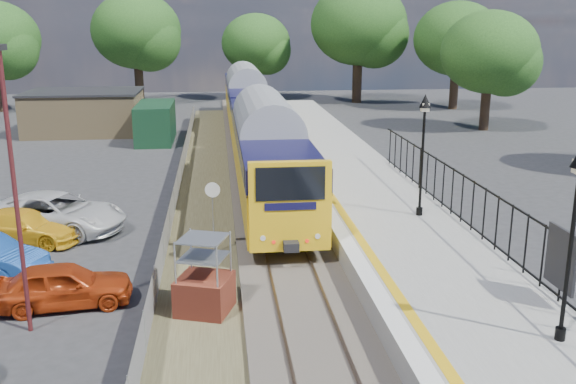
{
  "coord_description": "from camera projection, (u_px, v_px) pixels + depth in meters",
  "views": [
    {
      "loc": [
        -2.27,
        -16.72,
        8.05
      ],
      "look_at": [
        0.24,
        5.84,
        2.0
      ],
      "focal_mm": 40.0,
      "sensor_mm": 36.0,
      "label": 1
    }
  ],
  "objects": [
    {
      "name": "car_red",
      "position": [
        63.0,
        285.0,
        18.55
      ],
      "size": [
        4.06,
        2.05,
        1.33
      ],
      "primitive_type": "imported",
      "rotation": [
        0.0,
        0.0,
        1.7
      ],
      "color": "#AD3610",
      "rests_on": "ground"
    },
    {
      "name": "victorian_lamp_north",
      "position": [
        424.0,
        127.0,
        23.59
      ],
      "size": [
        0.44,
        0.44,
        4.6
      ],
      "color": "black",
      "rests_on": "platform"
    },
    {
      "name": "car_white",
      "position": [
        57.0,
        213.0,
        25.18
      ],
      "size": [
        6.07,
        4.41,
        1.53
      ],
      "primitive_type": "imported",
      "rotation": [
        0.0,
        0.0,
        1.19
      ],
      "color": "silver",
      "rests_on": "ground"
    },
    {
      "name": "wire_fence",
      "position": [
        177.0,
        190.0,
        29.29
      ],
      "size": [
        0.06,
        52.0,
        1.2
      ],
      "color": "#999EA3",
      "rests_on": "ground"
    },
    {
      "name": "track_bed",
      "position": [
        262.0,
        212.0,
        27.59
      ],
      "size": [
        5.9,
        80.0,
        0.29
      ],
      "color": "#473F38",
      "rests_on": "ground"
    },
    {
      "name": "platform_edge",
      "position": [
        328.0,
        203.0,
        26.05
      ],
      "size": [
        0.9,
        70.0,
        0.01
      ],
      "color": "silver",
      "rests_on": "platform"
    },
    {
      "name": "palisade_fence",
      "position": [
        494.0,
        220.0,
        20.75
      ],
      "size": [
        0.12,
        26.0,
        2.0
      ],
      "color": "black",
      "rests_on": "platform"
    },
    {
      "name": "ground",
      "position": [
        302.0,
        312.0,
        18.37
      ],
      "size": [
        120.0,
        120.0,
        0.0
      ],
      "primitive_type": "plane",
      "color": "#2D2D30",
      "rests_on": "ground"
    },
    {
      "name": "tree_line",
      "position": [
        256.0,
        38.0,
        57.15
      ],
      "size": [
        56.8,
        43.8,
        11.88
      ],
      "color": "#332319",
      "rests_on": "ground"
    },
    {
      "name": "car_yellow",
      "position": [
        24.0,
        227.0,
        23.93
      ],
      "size": [
        4.62,
        2.85,
        1.25
      ],
      "primitive_type": "imported",
      "rotation": [
        0.0,
        0.0,
        1.3
      ],
      "color": "yellow",
      "rests_on": "ground"
    },
    {
      "name": "victorian_lamp_south",
      "position": [
        576.0,
        199.0,
        14.01
      ],
      "size": [
        0.44,
        0.44,
        4.6
      ],
      "color": "black",
      "rests_on": "platform"
    },
    {
      "name": "platform",
      "position": [
        378.0,
        212.0,
        26.39
      ],
      "size": [
        5.0,
        70.0,
        0.9
      ],
      "primitive_type": "cube",
      "color": "gray",
      "rests_on": "ground"
    },
    {
      "name": "brick_plinth",
      "position": [
        204.0,
        277.0,
        18.03
      ],
      "size": [
        1.8,
        1.8,
        2.29
      ],
      "rotation": [
        0.0,
        0.0,
        -0.33
      ],
      "color": "#953726",
      "rests_on": "ground"
    },
    {
      "name": "carpark_lamp",
      "position": [
        13.0,
        177.0,
        16.16
      ],
      "size": [
        0.25,
        0.5,
        7.53
      ],
      "color": "#521B1D",
      "rests_on": "ground"
    },
    {
      "name": "speed_sign",
      "position": [
        213.0,
        206.0,
        22.43
      ],
      "size": [
        0.53,
        0.14,
        2.66
      ],
      "rotation": [
        0.0,
        0.0,
        -0.17
      ],
      "color": "#999EA3",
      "rests_on": "ground"
    },
    {
      "name": "outbuilding",
      "position": [
        98.0,
        114.0,
        46.78
      ],
      "size": [
        10.8,
        10.1,
        3.12
      ],
      "color": "#9C8258",
      "rests_on": "ground"
    },
    {
      "name": "train",
      "position": [
        253.0,
        115.0,
        40.3
      ],
      "size": [
        2.82,
        40.83,
        3.51
      ],
      "color": "yellow",
      "rests_on": "ground"
    }
  ]
}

